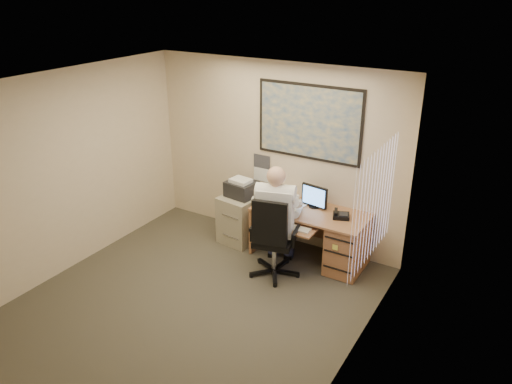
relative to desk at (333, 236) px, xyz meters
The scene contains 8 objects.
room_shell 2.38m from the desk, 120.24° to the right, with size 4.00×4.50×2.70m.
desk is the anchor object (origin of this frame).
world_map 1.61m from the desk, 150.39° to the left, with size 1.56×0.03×1.06m, color #1E4C93.
wall_calendar 1.52m from the desk, 165.68° to the left, with size 0.28×0.01×0.42m, color white.
window_blinds 1.79m from the desk, 51.78° to the right, with size 0.06×1.40×1.30m, color beige, non-canonical shape.
filing_cabinet 1.47m from the desk, behind, with size 0.60×0.69×1.01m.
office_chair 0.91m from the desk, 130.51° to the right, with size 0.84×0.84×1.18m.
person 0.89m from the desk, 133.64° to the right, with size 0.65×0.94×1.54m, color white, non-canonical shape.
Camera 1 is at (3.31, -3.90, 3.73)m, focal length 35.00 mm.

